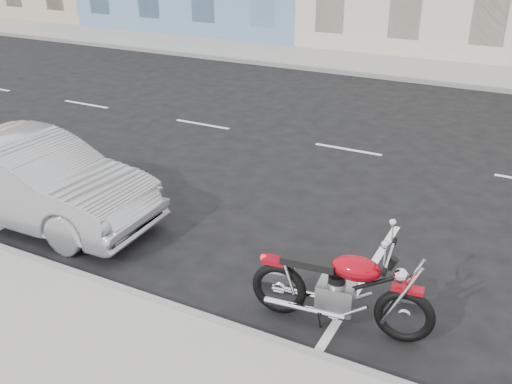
# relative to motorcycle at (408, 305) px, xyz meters

# --- Properties ---
(ground) EXTENTS (120.00, 120.00, 0.00)m
(ground) POSITION_rel_motorcycle_xyz_m (-0.87, 6.10, -0.54)
(ground) COLOR black
(ground) RESTS_ON ground
(sidewalk_far) EXTENTS (80.00, 3.40, 0.15)m
(sidewalk_far) POSITION_rel_motorcycle_xyz_m (-5.87, 14.80, -0.46)
(sidewalk_far) COLOR gray
(sidewalk_far) RESTS_ON ground
(curb_near) EXTENTS (80.00, 0.12, 0.16)m
(curb_near) POSITION_rel_motorcycle_xyz_m (-5.87, -0.90, -0.46)
(curb_near) COLOR gray
(curb_near) RESTS_ON ground
(curb_far) EXTENTS (80.00, 0.12, 0.16)m
(curb_far) POSITION_rel_motorcycle_xyz_m (-5.87, 13.10, -0.46)
(curb_far) COLOR gray
(curb_far) RESTS_ON ground
(motorcycle) EXTENTS (2.36, 0.78, 1.18)m
(motorcycle) POSITION_rel_motorcycle_xyz_m (0.00, 0.00, 0.00)
(motorcycle) COLOR black
(motorcycle) RESTS_ON ground
(sedan_silver) EXTENTS (4.59, 1.73, 1.50)m
(sedan_silver) POSITION_rel_motorcycle_xyz_m (-6.54, 0.26, 0.21)
(sedan_silver) COLOR #97999E
(sedan_silver) RESTS_ON ground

